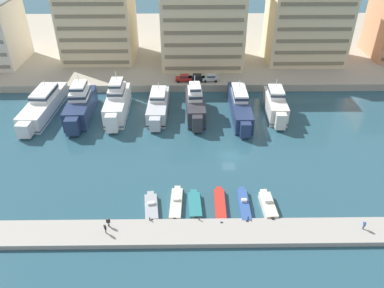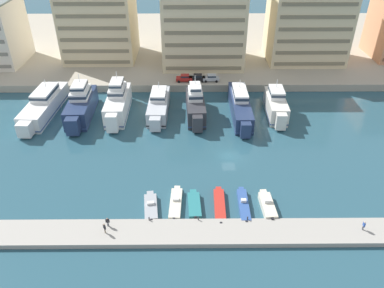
{
  "view_description": "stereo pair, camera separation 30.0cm",
  "coord_description": "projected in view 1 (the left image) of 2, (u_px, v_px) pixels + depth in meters",
  "views": [
    {
      "loc": [
        -7.82,
        -57.82,
        40.71
      ],
      "look_at": [
        -7.08,
        0.39,
        2.5
      ],
      "focal_mm": 35.0,
      "sensor_mm": 36.0,
      "label": 1
    },
    {
      "loc": [
        -7.52,
        -57.82,
        40.71
      ],
      "look_at": [
        -7.08,
        0.39,
        2.5
      ],
      "focal_mm": 35.0,
      "sensor_mm": 36.0,
      "label": 2
    }
  ],
  "objects": [
    {
      "name": "motorboat_blue_center",
      "position": [
        244.0,
        205.0,
        58.8
      ],
      "size": [
        1.6,
        8.13,
        1.27
      ],
      "color": "#33569E",
      "rests_on": "ground"
    },
    {
      "name": "yacht_white_mid_left",
      "position": [
        117.0,
        103.0,
        82.98
      ],
      "size": [
        4.44,
        17.43,
        9.32
      ],
      "color": "white",
      "rests_on": "ground"
    },
    {
      "name": "apartment_block_center_left",
      "position": [
        307.0,
        20.0,
        102.38
      ],
      "size": [
        21.16,
        15.46,
        24.08
      ],
      "color": "beige",
      "rests_on": "quay_promenade"
    },
    {
      "name": "car_red_far_left",
      "position": [
        184.0,
        78.0,
        94.62
      ],
      "size": [
        4.11,
        1.95,
        1.8
      ],
      "color": "red",
      "rests_on": "quay_promenade"
    },
    {
      "name": "yacht_navy_left",
      "position": [
        80.0,
        105.0,
        82.28
      ],
      "size": [
        5.21,
        17.85,
        9.02
      ],
      "color": "navy",
      "rests_on": "ground"
    },
    {
      "name": "pedestrian_mid_deck",
      "position": [
        108.0,
        222.0,
        53.97
      ],
      "size": [
        0.6,
        0.23,
        1.56
      ],
      "color": "#4C515B",
      "rests_on": "pier_dock"
    },
    {
      "name": "car_silver_mid_left",
      "position": [
        211.0,
        78.0,
        94.74
      ],
      "size": [
        4.13,
        1.98,
        1.8
      ],
      "color": "#B7BCC1",
      "rests_on": "quay_promenade"
    },
    {
      "name": "bollard_west_mid",
      "position": [
        199.0,
        218.0,
        55.38
      ],
      "size": [
        0.2,
        0.2,
        0.61
      ],
      "color": "#2D2D33",
      "rests_on": "pier_dock"
    },
    {
      "name": "motorboat_red_center_left",
      "position": [
        220.0,
        206.0,
        58.73
      ],
      "size": [
        1.81,
        8.52,
        0.83
      ],
      "color": "red",
      "rests_on": "ground"
    },
    {
      "name": "yacht_ivory_mid_right",
      "position": [
        275.0,
        105.0,
        83.16
      ],
      "size": [
        4.38,
        15.08,
        7.6
      ],
      "color": "silver",
      "rests_on": "ground"
    },
    {
      "name": "apartment_block_left",
      "position": [
        97.0,
        13.0,
        103.31
      ],
      "size": [
        19.84,
        17.34,
        26.84
      ],
      "color": "beige",
      "rests_on": "quay_promenade"
    },
    {
      "name": "yacht_navy_center_right",
      "position": [
        240.0,
        105.0,
        83.35
      ],
      "size": [
        3.86,
        21.36,
        7.16
      ],
      "color": "navy",
      "rests_on": "ground"
    },
    {
      "name": "bollard_west",
      "position": [
        150.0,
        219.0,
        55.3
      ],
      "size": [
        0.2,
        0.2,
        0.61
      ],
      "color": "#2D2D33",
      "rests_on": "pier_dock"
    },
    {
      "name": "motorboat_grey_far_left",
      "position": [
        151.0,
        207.0,
        58.47
      ],
      "size": [
        2.6,
        6.84,
        1.17
      ],
      "color": "#9EA3A8",
      "rests_on": "ground"
    },
    {
      "name": "bollard_east_mid",
      "position": [
        248.0,
        218.0,
        55.46
      ],
      "size": [
        0.2,
        0.2,
        0.61
      ],
      "color": "#2D2D33",
      "rests_on": "pier_dock"
    },
    {
      "name": "ground_plane",
      "position": [
        229.0,
        156.0,
        70.76
      ],
      "size": [
        400.0,
        400.0,
        0.0
      ],
      "primitive_type": "plane",
      "color": "#285160"
    },
    {
      "name": "yacht_charcoal_center",
      "position": [
        195.0,
        105.0,
        82.55
      ],
      "size": [
        4.43,
        15.72,
        8.75
      ],
      "color": "#333338",
      "rests_on": "ground"
    },
    {
      "name": "motorboat_teal_mid_left",
      "position": [
        195.0,
        205.0,
        58.89
      ],
      "size": [
        2.18,
        6.67,
        0.84
      ],
      "color": "teal",
      "rests_on": "ground"
    },
    {
      "name": "apartment_block_mid_left",
      "position": [
        202.0,
        16.0,
        99.64
      ],
      "size": [
        22.07,
        17.56,
        27.27
      ],
      "color": "beige",
      "rests_on": "quay_promenade"
    },
    {
      "name": "motorboat_cream_left",
      "position": [
        176.0,
        203.0,
        59.19
      ],
      "size": [
        2.05,
        7.89,
        1.13
      ],
      "color": "beige",
      "rests_on": "ground"
    },
    {
      "name": "yacht_white_far_left",
      "position": [
        43.0,
        105.0,
        83.75
      ],
      "size": [
        6.02,
        22.16,
        6.91
      ],
      "color": "white",
      "rests_on": "ground"
    },
    {
      "name": "quay_promenade",
      "position": [
        211.0,
        43.0,
        123.01
      ],
      "size": [
        180.0,
        70.0,
        1.83
      ],
      "primitive_type": "cube",
      "color": "#ADA38E",
      "rests_on": "ground"
    },
    {
      "name": "yacht_silver_center_left",
      "position": [
        158.0,
        105.0,
        84.01
      ],
      "size": [
        4.52,
        17.57,
        6.56
      ],
      "color": "silver",
      "rests_on": "ground"
    },
    {
      "name": "pedestrian_far_side",
      "position": [
        364.0,
        224.0,
        53.54
      ],
      "size": [
        0.24,
        0.59,
        1.54
      ],
      "color": "#4C515B",
      "rests_on": "pier_dock"
    },
    {
      "name": "car_black_left",
      "position": [
        197.0,
        77.0,
        94.84
      ],
      "size": [
        4.13,
        1.99,
        1.8
      ],
      "color": "black",
      "rests_on": "quay_promenade"
    },
    {
      "name": "pedestrian_near_edge",
      "position": [
        105.0,
        228.0,
        52.81
      ],
      "size": [
        0.46,
        0.58,
        1.73
      ],
      "color": "#7A6B56",
      "rests_on": "pier_dock"
    },
    {
      "name": "motorboat_cream_center_right",
      "position": [
        268.0,
        205.0,
        58.51
      ],
      "size": [
        2.16,
        6.78,
        1.61
      ],
      "color": "beige",
      "rests_on": "ground"
    },
    {
      "name": "pier_dock",
      "position": [
        243.0,
        232.0,
        53.98
      ],
      "size": [
        120.0,
        4.95,
        0.79
      ],
      "primitive_type": "cube",
      "color": "#A8A399",
      "rests_on": "ground"
    }
  ]
}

